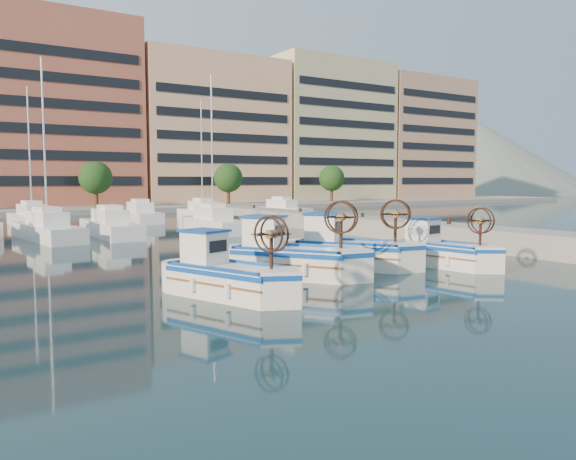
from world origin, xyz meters
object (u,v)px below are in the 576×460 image
object	(u,v)px
fishing_boat_a	(227,274)
fishing_boat_b	(290,256)
fishing_boat_d	(442,250)
fishing_boat_c	(348,249)

from	to	relation	value
fishing_boat_a	fishing_boat_b	xyz separation A→B (m)	(3.84, 2.14, 0.08)
fishing_boat_a	fishing_boat_d	bearing A→B (deg)	-15.58
fishing_boat_a	fishing_boat_c	world-z (taller)	fishing_boat_c
fishing_boat_a	fishing_boat_c	distance (m)	7.70
fishing_boat_c	fishing_boat_a	bearing A→B (deg)	165.32
fishing_boat_a	fishing_boat_c	xyz separation A→B (m)	(7.20, 2.73, 0.08)
fishing_boat_a	fishing_boat_d	world-z (taller)	fishing_boat_a
fishing_boat_b	fishing_boat_c	bearing A→B (deg)	-24.53
fishing_boat_a	fishing_boat_d	distance (m)	11.05
fishing_boat_a	fishing_boat_b	bearing A→B (deg)	9.14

